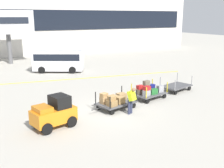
% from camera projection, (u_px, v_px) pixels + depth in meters
% --- Properties ---
extents(ground_plane, '(120.00, 120.00, 0.00)m').
position_uv_depth(ground_plane, '(112.00, 111.00, 15.74)').
color(ground_plane, '#B2ADA0').
extents(apron_lead_line, '(21.42, 3.93, 0.01)m').
position_uv_depth(apron_lead_line, '(71.00, 79.00, 23.68)').
color(apron_lead_line, yellow).
rests_on(apron_lead_line, ground_plane).
extents(terminal_building, '(56.70, 2.51, 8.83)m').
position_uv_depth(terminal_building, '(20.00, 24.00, 36.72)').
color(terminal_building, beige).
rests_on(terminal_building, ground_plane).
extents(baggage_tug, '(2.29, 1.62, 1.58)m').
position_uv_depth(baggage_tug, '(54.00, 113.00, 13.26)').
color(baggage_tug, orange).
rests_on(baggage_tug, ground_plane).
extents(baggage_cart_lead, '(3.09, 1.87, 1.10)m').
position_uv_depth(baggage_cart_lead, '(115.00, 101.00, 15.95)').
color(baggage_cart_lead, '#4C4C4F').
rests_on(baggage_cart_lead, ground_plane).
extents(baggage_cart_middle, '(3.09, 1.87, 1.18)m').
position_uv_depth(baggage_cart_middle, '(149.00, 91.00, 17.91)').
color(baggage_cart_middle, '#4C4C4F').
rests_on(baggage_cart_middle, ground_plane).
extents(baggage_cart_tail, '(3.09, 1.87, 1.10)m').
position_uv_depth(baggage_cart_tail, '(176.00, 86.00, 19.91)').
color(baggage_cart_tail, '#4C4C4F').
rests_on(baggage_cart_tail, ground_plane).
extents(baggage_handler, '(0.53, 0.54, 1.56)m').
position_uv_depth(baggage_handler, '(131.00, 99.00, 15.04)').
color(baggage_handler, '#2D334C').
rests_on(baggage_handler, ground_plane).
extents(shuttle_van, '(5.11, 4.02, 2.10)m').
position_uv_depth(shuttle_van, '(59.00, 59.00, 26.63)').
color(shuttle_van, silver).
rests_on(shuttle_van, ground_plane).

